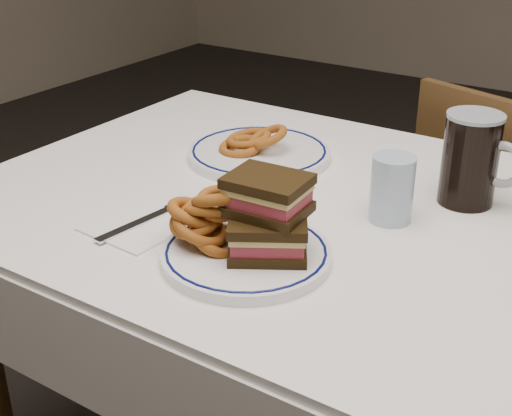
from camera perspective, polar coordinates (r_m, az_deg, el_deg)
The scene contains 11 objects.
dining_table at distance 1.25m, azimuth 5.70°, elevation -4.40°, with size 1.27×0.87×0.75m.
chair_far at distance 1.85m, azimuth 18.79°, elevation -2.24°, with size 0.48×0.48×0.82m.
main_plate at distance 1.04m, azimuth -0.79°, elevation -3.71°, with size 0.25×0.25×0.02m.
reuben_sandwich at distance 1.01m, azimuth 0.94°, elevation -0.63°, with size 0.14×0.13×0.11m.
onion_rings_main at distance 1.05m, azimuth -3.79°, elevation -0.74°, with size 0.13×0.12×0.12m.
ketchup_ramekin at distance 1.09m, azimuth 0.47°, elevation -0.85°, with size 0.05×0.05×0.03m.
beer_mug at distance 1.24m, azimuth 16.91°, elevation 3.79°, with size 0.14×0.09×0.16m.
water_glass at distance 1.16m, azimuth 10.82°, elevation 1.52°, with size 0.07×0.07×0.11m, color #A9BFDA.
far_plate at distance 1.40m, azimuth 0.25°, elevation 4.41°, with size 0.28×0.28×0.02m.
onion_rings_far at distance 1.40m, azimuth -0.36°, elevation 5.41°, with size 0.13×0.11×0.07m.
napkin_fork at distance 1.16m, azimuth -9.31°, elevation -1.30°, with size 0.15×0.19×0.01m.
Camera 1 is at (0.49, -0.97, 1.27)m, focal length 50.00 mm.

